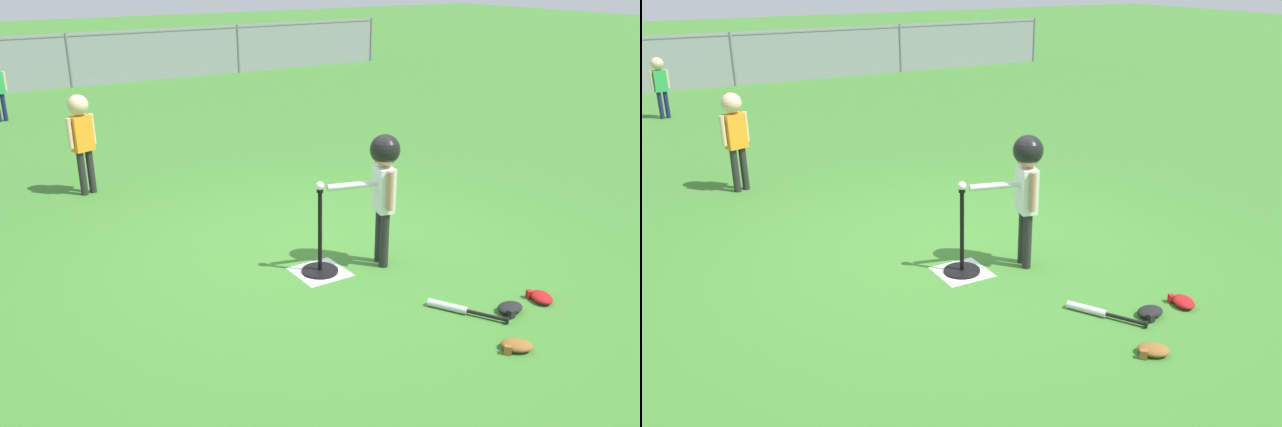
{
  "view_description": "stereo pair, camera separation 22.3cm",
  "coord_description": "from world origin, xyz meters",
  "views": [
    {
      "loc": [
        -2.93,
        -4.87,
        2.53
      ],
      "look_at": [
        -0.2,
        -0.45,
        0.55
      ],
      "focal_mm": 36.85,
      "sensor_mm": 36.0,
      "label": 1
    },
    {
      "loc": [
        -2.73,
        -4.98,
        2.53
      ],
      "look_at": [
        -0.2,
        -0.45,
        0.55
      ],
      "focal_mm": 36.85,
      "sensor_mm": 36.0,
      "label": 2
    }
  ],
  "objects": [
    {
      "name": "baseball_on_tee",
      "position": [
        -0.2,
        -0.45,
        0.8
      ],
      "size": [
        0.07,
        0.07,
        0.07
      ],
      "primitive_type": "sphere",
      "color": "white",
      "rests_on": "batting_tee"
    },
    {
      "name": "fielder_deep_right",
      "position": [
        -1.41,
        2.77,
        0.75
      ],
      "size": [
        0.33,
        0.23,
        1.17
      ],
      "color": "#262626",
      "rests_on": "ground_plane"
    },
    {
      "name": "outfield_fence",
      "position": [
        0.0,
        10.2,
        0.62
      ],
      "size": [
        16.06,
        0.06,
        1.15
      ],
      "color": "slate",
      "rests_on": "ground_plane"
    },
    {
      "name": "batting_tee",
      "position": [
        -0.2,
        -0.45,
        0.13
      ],
      "size": [
        0.32,
        0.32,
        0.76
      ],
      "color": "black",
      "rests_on": "ground_plane"
    },
    {
      "name": "batter_child",
      "position": [
        0.35,
        -0.59,
        0.85
      ],
      "size": [
        0.63,
        0.33,
        1.19
      ],
      "color": "#262626",
      "rests_on": "ground_plane"
    },
    {
      "name": "glove_by_plate",
      "position": [
        0.32,
        -2.22,
        0.04
      ],
      "size": [
        0.27,
        0.27,
        0.07
      ],
      "color": "brown",
      "rests_on": "ground_plane"
    },
    {
      "name": "home_plate",
      "position": [
        -0.2,
        -0.45,
        0.0
      ],
      "size": [
        0.44,
        0.44,
        0.01
      ],
      "primitive_type": "cube",
      "color": "white",
      "rests_on": "ground_plane"
    },
    {
      "name": "glove_tossed_aside",
      "position": [
        0.68,
        -1.82,
        0.04
      ],
      "size": [
        0.23,
        0.18,
        0.07
      ],
      "color": "black",
      "rests_on": "ground_plane"
    },
    {
      "name": "ground_plane",
      "position": [
        0.0,
        0.0,
        0.0
      ],
      "size": [
        60.0,
        60.0,
        0.0
      ],
      "primitive_type": "plane",
      "color": "#3D7A2D"
    },
    {
      "name": "glove_near_bats",
      "position": [
        1.03,
        -1.82,
        0.04
      ],
      "size": [
        0.23,
        0.26,
        0.07
      ],
      "color": "#B21919",
      "rests_on": "ground_plane"
    },
    {
      "name": "spare_bat_silver",
      "position": [
        0.33,
        -1.6,
        0.03
      ],
      "size": [
        0.37,
        0.57,
        0.06
      ],
      "color": "silver",
      "rests_on": "ground_plane"
    }
  ]
}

